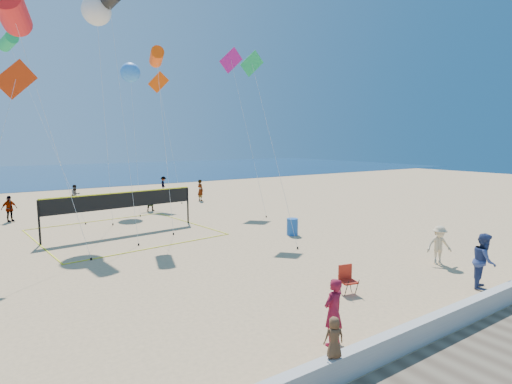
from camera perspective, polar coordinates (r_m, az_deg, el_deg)
ground at (r=12.20m, az=5.74°, el=-17.10°), size 120.00×120.00×0.00m
ocean at (r=71.07m, az=-28.03°, el=2.34°), size 140.00×50.00×0.03m
seawall at (r=10.18m, az=17.33°, el=-20.72°), size 32.00×0.30×0.60m
woman at (r=10.43m, az=10.99°, el=-16.48°), size 0.67×0.48×1.69m
toddler at (r=8.83m, az=11.09°, el=-19.73°), size 0.49×0.41×0.87m
bystander_a at (r=15.94m, az=29.79°, el=-8.51°), size 1.16×1.07×1.91m
bystander_b at (r=18.10m, az=24.69°, el=-6.91°), size 1.20×1.04×1.61m
far_person_0 at (r=29.47m, az=-31.79°, el=-2.05°), size 1.05×0.78×1.65m
far_person_1 at (r=29.92m, az=-14.88°, el=-1.17°), size 1.49×0.67×1.55m
far_person_2 at (r=34.26m, az=-7.95°, el=0.26°), size 0.53×0.72×1.81m
far_person_3 at (r=34.92m, az=-24.39°, el=-0.37°), size 0.94×0.85×1.59m
far_person_4 at (r=40.86m, az=-13.07°, el=1.09°), size 0.81×1.12×1.56m
camp_chair at (r=13.87m, az=12.86°, el=-11.83°), size 0.60×0.71×1.05m
trash_barrel at (r=21.67m, az=5.22°, el=-4.97°), size 0.77×0.77×0.91m
volleyball_net at (r=23.18m, az=-18.60°, el=-1.79°), size 9.33×9.20×2.26m
kite_0 at (r=21.64m, az=-31.57°, el=21.29°), size 3.04×4.88×11.47m
kite_1 at (r=27.34m, az=-20.25°, el=24.33°), size 1.39×7.49×13.83m
kite_2 at (r=24.06m, az=-14.02°, el=18.19°), size 1.13×3.02×10.16m
kite_3 at (r=19.44m, az=-31.34°, el=12.54°), size 3.17×8.10×8.43m
kite_4 at (r=23.65m, az=-0.22°, el=16.54°), size 2.02×5.91×10.24m
kite_5 at (r=32.53m, az=-3.39°, el=17.52°), size 2.25×6.70×12.35m
kite_6 at (r=27.95m, az=-21.84°, el=22.92°), size 2.25×2.85×13.68m
kite_7 at (r=33.66m, az=-17.51°, el=15.94°), size 2.18×6.33×11.07m
kite_8 at (r=35.57m, az=-31.90°, el=17.75°), size 3.57×10.38×12.75m
kite_9 at (r=35.20m, az=-13.60°, el=14.25°), size 1.53×3.36×10.81m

